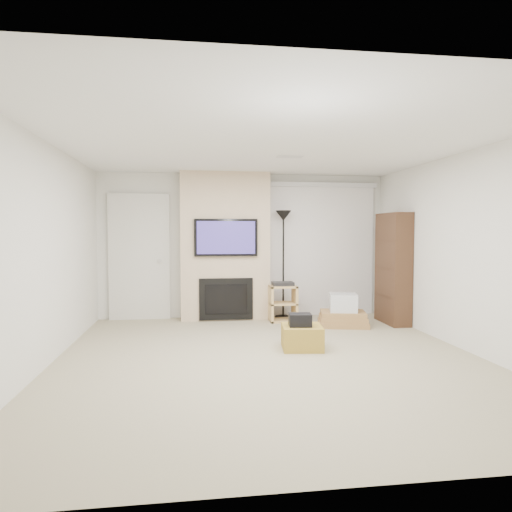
{
  "coord_description": "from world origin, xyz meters",
  "views": [
    {
      "loc": [
        -0.88,
        -5.24,
        1.5
      ],
      "look_at": [
        0.0,
        1.2,
        1.15
      ],
      "focal_mm": 32.0,
      "sensor_mm": 36.0,
      "label": 1
    }
  ],
  "objects": [
    {
      "name": "black_bag",
      "position": [
        0.45,
        0.35,
        0.38
      ],
      "size": [
        0.3,
        0.25,
        0.16
      ],
      "primitive_type": "cube",
      "rotation": [
        0.0,
        0.0,
        -0.12
      ],
      "color": "black",
      "rests_on": "ottoman"
    },
    {
      "name": "floor_lamp",
      "position": [
        0.66,
        2.5,
        1.47
      ],
      "size": [
        0.28,
        0.28,
        1.86
      ],
      "color": "black",
      "rests_on": "floor"
    },
    {
      "name": "av_stand",
      "position": [
        0.59,
        2.2,
        0.35
      ],
      "size": [
        0.45,
        0.38,
        0.66
      ],
      "color": "#E5BB72",
      "rests_on": "floor"
    },
    {
      "name": "wall_left",
      "position": [
        -2.5,
        0.0,
        1.25
      ],
      "size": [
        0.0,
        5.5,
        2.5
      ],
      "primitive_type": "cube",
      "rotation": [
        1.57,
        0.0,
        1.57
      ],
      "color": "white",
      "rests_on": "ground"
    },
    {
      "name": "entry_door",
      "position": [
        -1.8,
        2.71,
        1.05
      ],
      "size": [
        1.02,
        0.11,
        2.14
      ],
      "color": "silver",
      "rests_on": "floor"
    },
    {
      "name": "wall_right",
      "position": [
        2.5,
        0.0,
        1.25
      ],
      "size": [
        0.0,
        5.5,
        2.5
      ],
      "primitive_type": "cube",
      "rotation": [
        1.57,
        0.0,
        1.57
      ],
      "color": "white",
      "rests_on": "ground"
    },
    {
      "name": "ceiling",
      "position": [
        0.0,
        0.0,
        2.5
      ],
      "size": [
        5.0,
        5.5,
        0.0
      ],
      "primitive_type": "cube",
      "color": "white",
      "rests_on": "wall_back"
    },
    {
      "name": "floor",
      "position": [
        0.0,
        0.0,
        0.0
      ],
      "size": [
        5.0,
        5.5,
        0.0
      ],
      "primitive_type": "cube",
      "color": "tan",
      "rests_on": "ground"
    },
    {
      "name": "fireplace_wall",
      "position": [
        -0.35,
        2.54,
        1.24
      ],
      "size": [
        1.5,
        0.47,
        2.5
      ],
      "color": "beige",
      "rests_on": "floor"
    },
    {
      "name": "box_stack",
      "position": [
        1.46,
        1.69,
        0.19
      ],
      "size": [
        0.87,
        0.73,
        0.51
      ],
      "color": "#AB7D48",
      "rests_on": "floor"
    },
    {
      "name": "wall_back",
      "position": [
        0.0,
        2.75,
        1.25
      ],
      "size": [
        5.0,
        0.0,
        2.5
      ],
      "primitive_type": "cube",
      "rotation": [
        1.57,
        0.0,
        0.0
      ],
      "color": "white",
      "rests_on": "ground"
    },
    {
      "name": "vertical_blinds",
      "position": [
        1.4,
        2.7,
        1.27
      ],
      "size": [
        1.98,
        0.1,
        2.37
      ],
      "color": "silver",
      "rests_on": "floor"
    },
    {
      "name": "bookshelf",
      "position": [
        2.34,
        1.8,
        0.9
      ],
      "size": [
        0.3,
        0.8,
        1.8
      ],
      "color": "#3A2416",
      "rests_on": "floor"
    },
    {
      "name": "ottoman",
      "position": [
        0.48,
        0.39,
        0.15
      ],
      "size": [
        0.55,
        0.55,
        0.3
      ],
      "primitive_type": "cube",
      "rotation": [
        0.0,
        0.0,
        -0.12
      ],
      "color": "#A98830",
      "rests_on": "floor"
    },
    {
      "name": "hvac_vent",
      "position": [
        0.4,
        0.8,
        2.5
      ],
      "size": [
        0.35,
        0.18,
        0.01
      ],
      "primitive_type": "cube",
      "color": "silver",
      "rests_on": "ceiling"
    },
    {
      "name": "wall_front",
      "position": [
        0.0,
        -2.75,
        1.25
      ],
      "size": [
        5.0,
        0.0,
        2.5
      ],
      "primitive_type": "cube",
      "rotation": [
        1.57,
        0.0,
        0.0
      ],
      "color": "white",
      "rests_on": "ground"
    }
  ]
}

